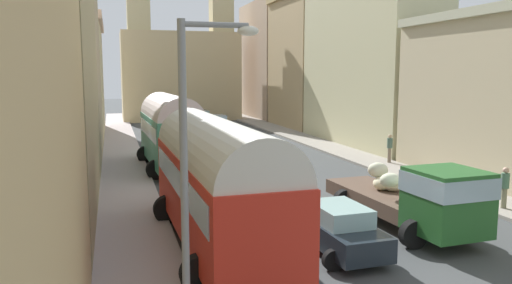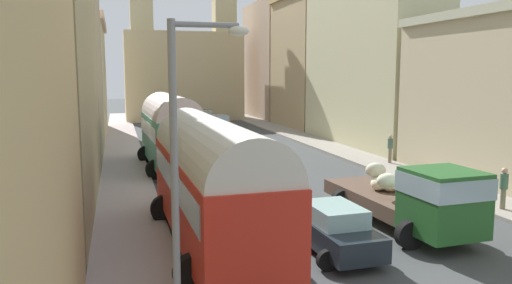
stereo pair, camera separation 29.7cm
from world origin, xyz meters
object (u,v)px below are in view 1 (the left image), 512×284
at_px(pedestrian_1, 505,186).
at_px(pedestrian_0, 390,147).
at_px(streetlamp_near, 194,153).
at_px(cargo_truck_0, 418,197).
at_px(car_1, 201,117).
at_px(parked_bus_1, 170,128).
at_px(car_3, 214,145).
at_px(car_2, 339,229).
at_px(car_0, 218,123).
at_px(parked_bus_0, 216,177).

bearing_deg(pedestrian_1, pedestrian_0, 84.06).
bearing_deg(streetlamp_near, cargo_truck_0, 28.44).
bearing_deg(car_1, pedestrian_1, -81.28).
distance_m(parked_bus_1, cargo_truck_0, 15.48).
relative_size(car_3, streetlamp_near, 0.69).
height_order(car_1, car_2, car_1).
xyz_separation_m(car_0, streetlamp_near, (-7.96, -35.90, 3.07)).
distance_m(pedestrian_1, streetlamp_near, 14.63).
height_order(parked_bus_1, pedestrian_0, parked_bus_1).
relative_size(cargo_truck_0, streetlamp_near, 1.14).
bearing_deg(pedestrian_1, cargo_truck_0, -163.85).
height_order(parked_bus_0, car_2, parked_bus_0).
height_order(car_2, streetlamp_near, streetlamp_near).
distance_m(parked_bus_0, car_2, 4.03).
bearing_deg(pedestrian_0, cargo_truck_0, -116.94).
bearing_deg(car_0, pedestrian_1, -80.27).
bearing_deg(pedestrian_0, parked_bus_0, -138.82).
bearing_deg(streetlamp_near, car_3, 77.76).
bearing_deg(car_0, pedestrian_0, -72.57).
distance_m(cargo_truck_0, pedestrian_1, 5.05).
relative_size(parked_bus_1, car_2, 2.15).
xyz_separation_m(car_1, pedestrian_1, (5.61, -36.58, 0.26)).
distance_m(parked_bus_0, pedestrian_0, 16.94).
bearing_deg(cargo_truck_0, car_2, -163.84).
distance_m(car_0, car_3, 14.58).
relative_size(parked_bus_1, car_1, 1.95).
xyz_separation_m(parked_bus_0, cargo_truck_0, (6.81, -0.51, -0.97)).
distance_m(parked_bus_1, pedestrian_1, 17.07).
distance_m(parked_bus_1, car_1, 24.82).
relative_size(parked_bus_1, car_3, 1.87).
bearing_deg(pedestrian_0, streetlamp_near, -131.33).
height_order(car_1, car_3, car_3).
distance_m(car_1, car_2, 39.05).
bearing_deg(car_0, streetlamp_near, -102.50).
distance_m(parked_bus_0, cargo_truck_0, 6.89).
bearing_deg(car_3, streetlamp_near, -102.24).
relative_size(car_2, pedestrian_1, 2.19).
bearing_deg(car_1, parked_bus_1, -103.80).
bearing_deg(parked_bus_0, parked_bus_1, 89.43).
xyz_separation_m(car_0, car_3, (-3.25, -14.21, 0.03)).
height_order(car_3, streetlamp_near, streetlamp_near).
height_order(parked_bus_1, pedestrian_1, parked_bus_1).
height_order(parked_bus_1, car_1, parked_bus_1).
bearing_deg(parked_bus_0, car_2, -23.45).
relative_size(parked_bus_0, cargo_truck_0, 1.37).
bearing_deg(car_1, cargo_truck_0, -88.85).
relative_size(car_1, streetlamp_near, 0.66).
relative_size(cargo_truck_0, car_2, 1.90).
distance_m(parked_bus_1, streetlamp_near, 18.53).
distance_m(parked_bus_0, streetlamp_near, 5.43).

